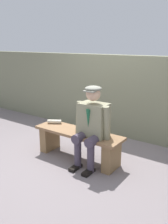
% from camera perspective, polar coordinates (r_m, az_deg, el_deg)
% --- Properties ---
extents(ground_plane, '(30.00, 30.00, 0.00)m').
position_cam_1_polar(ground_plane, '(4.15, -1.40, -10.85)').
color(ground_plane, slate).
extents(bench, '(1.54, 0.44, 0.48)m').
position_cam_1_polar(bench, '(4.02, -1.43, -6.86)').
color(bench, olive).
rests_on(bench, ground).
extents(seated_man, '(0.60, 0.58, 1.27)m').
position_cam_1_polar(seated_man, '(3.67, 1.84, -2.55)').
color(seated_man, gray).
rests_on(seated_man, ground).
extents(rolled_magazine, '(0.25, 0.19, 0.07)m').
position_cam_1_polar(rolled_magazine, '(4.35, -6.97, -2.27)').
color(rolled_magazine, beige).
rests_on(rolled_magazine, bench).
extents(stadium_wall, '(12.00, 0.24, 1.65)m').
position_cam_1_polar(stadium_wall, '(5.02, 8.25, 3.79)').
color(stadium_wall, slate).
rests_on(stadium_wall, ground).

